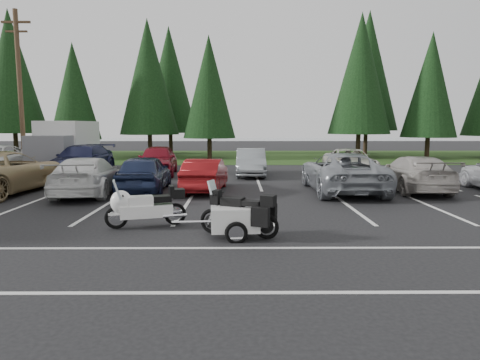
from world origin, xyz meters
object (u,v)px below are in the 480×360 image
(car_near_2, at_px, (2,172))
(car_far_3, at_px, (251,162))
(car_near_5, at_px, (205,175))
(car_far_2, at_px, (158,160))
(car_far_1, at_px, (82,160))
(car_near_4, at_px, (144,173))
(touring_motorcycle, at_px, (146,203))
(utility_pole, at_px, (20,89))
(box_truck, at_px, (62,146))
(car_near_7, at_px, (414,173))
(car_near_3, at_px, (88,176))
(car_far_4, at_px, (350,162))
(adventure_motorcycle, at_px, (238,209))
(car_near_6, at_px, (342,172))
(cargo_trailer, at_px, (235,222))

(car_near_2, relative_size, car_far_3, 1.40)
(car_near_5, xyz_separation_m, car_far_2, (-2.99, 5.79, 0.14))
(car_far_1, relative_size, car_far_3, 1.28)
(car_near_4, distance_m, touring_motorcycle, 6.10)
(utility_pole, height_order, box_truck, utility_pole)
(car_far_1, distance_m, car_far_2, 4.05)
(car_near_7, distance_m, car_far_1, 16.52)
(car_near_3, distance_m, car_near_5, 4.53)
(car_near_3, distance_m, car_far_4, 13.25)
(car_far_4, xyz_separation_m, adventure_motorcycle, (-5.94, -12.51, -0.02))
(car_near_6, bearing_deg, car_near_7, -175.82)
(utility_pole, distance_m, car_near_4, 12.03)
(car_near_4, height_order, car_near_5, car_near_4)
(box_truck, relative_size, car_far_3, 1.30)
(car_near_7, bearing_deg, car_near_6, 6.53)
(car_near_3, xyz_separation_m, car_near_5, (4.44, 0.87, -0.06))
(car_far_2, relative_size, adventure_motorcycle, 2.11)
(car_near_7, bearing_deg, touring_motorcycle, 35.16)
(box_truck, height_order, car_near_7, box_truck)
(car_near_2, distance_m, car_near_6, 13.46)
(utility_pole, xyz_separation_m, car_far_1, (3.88, -1.66, -3.90))
(car_near_2, relative_size, car_near_3, 1.21)
(car_near_2, height_order, car_near_6, car_near_2)
(box_truck, distance_m, cargo_trailer, 18.25)
(car_near_2, relative_size, car_near_4, 1.37)
(utility_pole, height_order, cargo_trailer, utility_pole)
(car_near_3, distance_m, car_near_6, 9.96)
(car_near_5, distance_m, cargo_trailer, 7.41)
(car_near_2, distance_m, adventure_motorcycle, 11.46)
(box_truck, bearing_deg, car_far_4, -8.69)
(box_truck, relative_size, car_near_6, 0.99)
(box_truck, relative_size, car_far_1, 1.01)
(car_far_2, bearing_deg, car_far_3, -9.12)
(utility_pole, distance_m, car_far_3, 13.67)
(car_near_3, bearing_deg, car_far_1, -73.05)
(utility_pole, relative_size, car_far_3, 2.09)
(car_near_5, relative_size, cargo_trailer, 2.46)
(box_truck, xyz_separation_m, car_near_4, (6.49, -8.06, -0.70))
(utility_pole, distance_m, car_near_2, 9.16)
(box_truck, distance_m, adventure_motorcycle, 18.16)
(box_truck, xyz_separation_m, car_near_6, (14.41, -8.04, -0.66))
(car_near_6, bearing_deg, box_truck, -29.19)
(car_near_2, relative_size, car_far_1, 1.09)
(box_truck, relative_size, cargo_trailer, 3.42)
(car_near_5, distance_m, car_far_1, 9.04)
(car_near_7, bearing_deg, car_near_5, 2.37)
(car_far_1, bearing_deg, touring_motorcycle, -61.04)
(car_near_2, relative_size, car_near_7, 1.22)
(touring_motorcycle, bearing_deg, car_near_2, 123.05)
(car_far_2, relative_size, car_far_3, 1.10)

